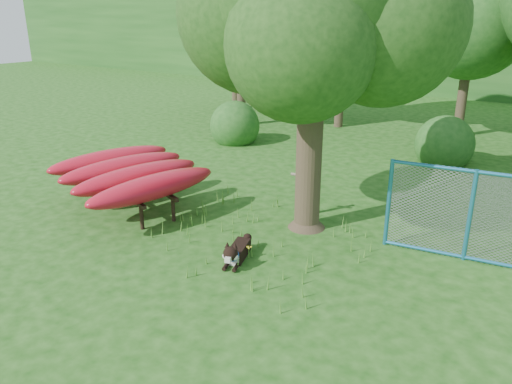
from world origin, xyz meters
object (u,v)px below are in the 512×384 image
Objects in this scene: oak_tree at (314,7)px; husky_dog at (236,252)px; kayak_rack at (130,172)px; fence_section at (470,216)px.

husky_dog is (-0.30, -2.20, -4.38)m from oak_tree.
oak_tree is 5.78× the size of husky_dog.
husky_dog is at bearing 6.72° from kayak_rack.
husky_dog is at bearing -152.38° from fence_section.
kayak_rack reaches higher than husky_dog.
husky_dog is (3.80, -0.90, -0.68)m from kayak_rack.
kayak_rack is 3.59× the size of husky_dog.
fence_section is (7.37, 1.61, 0.04)m from kayak_rack.
fence_section is (3.28, 0.31, -3.66)m from oak_tree.
oak_tree reaches higher than kayak_rack.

